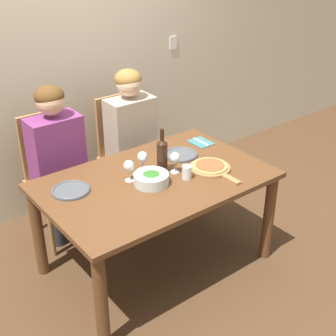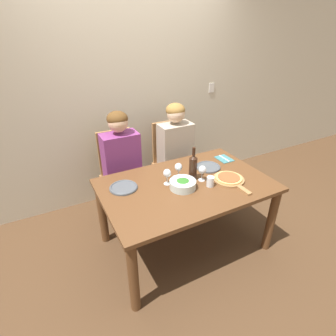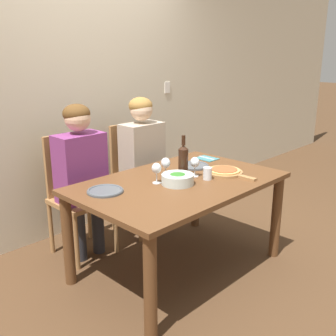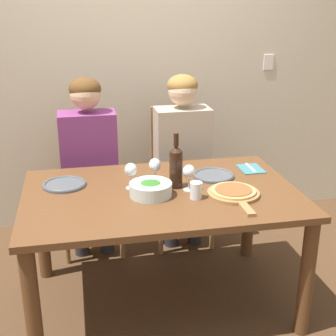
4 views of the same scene
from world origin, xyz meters
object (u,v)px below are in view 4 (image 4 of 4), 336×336
object	(u,v)px
wine_glass_centre	(155,166)
water_tumbler	(196,190)
wine_bottle	(176,166)
pizza_on_board	(234,193)
person_woman	(89,151)
wine_glass_left	(131,171)
fork_on_napkin	(251,169)
person_man	(183,145)
chair_right	(179,170)
chair_left	(90,176)
dinner_plate_right	(214,175)
broccoli_bowl	(151,189)
wine_glass_right	(189,173)
dinner_plate_left	(64,184)

from	to	relation	value
wine_glass_centre	water_tumbler	bearing A→B (deg)	-55.62
wine_bottle	water_tumbler	xyz separation A→B (m)	(0.07, -0.18, -0.08)
wine_bottle	pizza_on_board	bearing A→B (deg)	-32.91
person_woman	wine_glass_left	world-z (taller)	person_woman
pizza_on_board	fork_on_napkin	distance (m)	0.45
wine_bottle	person_man	bearing A→B (deg)	73.64
chair_right	chair_left	bearing A→B (deg)	180.00
dinner_plate_right	fork_on_napkin	xyz separation A→B (m)	(0.27, 0.08, -0.01)
broccoli_bowl	water_tumbler	xyz separation A→B (m)	(0.23, -0.09, 0.01)
person_woman	wine_bottle	bearing A→B (deg)	-54.90
chair_left	chair_right	distance (m)	0.65
water_tumbler	broccoli_bowl	bearing A→B (deg)	159.67
wine_bottle	wine_glass_right	distance (m)	0.09
wine_bottle	pizza_on_board	distance (m)	0.36
wine_bottle	fork_on_napkin	xyz separation A→B (m)	(0.52, 0.19, -0.12)
person_man	fork_on_napkin	distance (m)	0.57
wine_bottle	wine_glass_left	distance (m)	0.25
wine_glass_left	wine_glass_right	size ratio (longest dim) A/B	1.00
wine_glass_centre	chair_right	bearing A→B (deg)	66.62
pizza_on_board	wine_glass_left	distance (m)	0.58
person_man	dinner_plate_left	size ratio (longest dim) A/B	5.08
chair_right	broccoli_bowl	size ratio (longest dim) A/B	4.26
dinner_plate_right	pizza_on_board	bearing A→B (deg)	-85.11
dinner_plate_left	fork_on_napkin	world-z (taller)	dinner_plate_left
wine_glass_centre	water_tumbler	distance (m)	0.32
chair_left	fork_on_napkin	xyz separation A→B (m)	(0.98, -0.58, 0.19)
broccoli_bowl	fork_on_napkin	distance (m)	0.74
wine_bottle	water_tumbler	bearing A→B (deg)	-68.17
wine_glass_centre	water_tumbler	xyz separation A→B (m)	(0.18, -0.26, -0.06)
dinner_plate_right	wine_glass_right	bearing A→B (deg)	-138.32
chair_right	wine_glass_right	bearing A→B (deg)	-99.07
broccoli_bowl	pizza_on_board	bearing A→B (deg)	-11.62
chair_right	wine_glass_centre	distance (m)	0.81
pizza_on_board	wine_glass_centre	distance (m)	0.48
person_man	broccoli_bowl	distance (m)	0.83
person_man	water_tumbler	distance (m)	0.84
wine_glass_centre	broccoli_bowl	bearing A→B (deg)	-107.40
person_woman	wine_bottle	size ratio (longest dim) A/B	3.94
wine_glass_centre	pizza_on_board	bearing A→B (deg)	-34.18
person_woman	wine_glass_left	size ratio (longest dim) A/B	8.28
dinner_plate_right	wine_glass_left	size ratio (longest dim) A/B	1.63
wine_bottle	dinner_plate_right	distance (m)	0.31
chair_right	pizza_on_board	xyz separation A→B (m)	(0.09, -0.95, 0.20)
wine_bottle	broccoli_bowl	xyz separation A→B (m)	(-0.16, -0.09, -0.09)
broccoli_bowl	person_man	bearing A→B (deg)	64.76
wine_glass_right	fork_on_napkin	distance (m)	0.54
broccoli_bowl	dinner_plate_right	size ratio (longest dim) A/B	0.94
dinner_plate_left	dinner_plate_right	bearing A→B (deg)	-1.94
broccoli_bowl	wine_glass_centre	bearing A→B (deg)	72.60
person_woman	wine_glass_left	bearing A→B (deg)	-71.53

